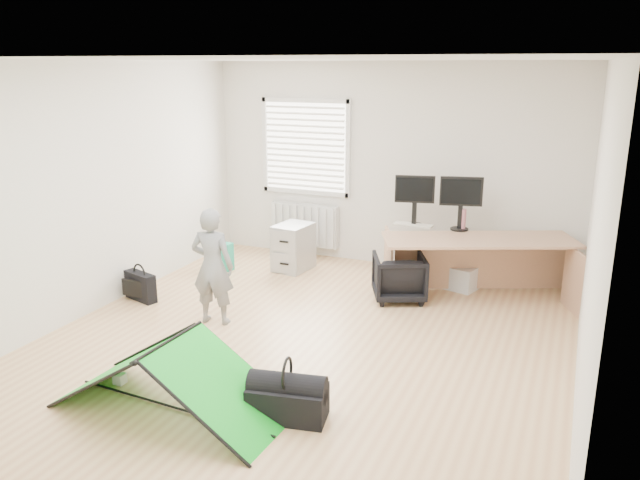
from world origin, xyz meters
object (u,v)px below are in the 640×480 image
at_px(monitor_right, 460,211).
at_px(office_chair, 399,277).
at_px(thermos, 463,219).
at_px(laptop_bag, 141,286).
at_px(storage_crate, 457,276).
at_px(person, 213,266).
at_px(filing_cabinet, 293,247).
at_px(duffel_bag, 287,402).
at_px(kite, 170,376).
at_px(monitor_left, 414,207).
at_px(desk, 477,269).

bearing_deg(monitor_right, office_chair, -144.52).
xyz_separation_m(thermos, laptop_bag, (-3.34, -1.86, -0.70)).
bearing_deg(monitor_right, storage_crate, 79.11).
bearing_deg(storage_crate, person, -135.85).
bearing_deg(monitor_right, filing_cabinet, 169.21).
xyz_separation_m(thermos, duffel_bag, (-0.67, -3.45, -0.73)).
relative_size(office_chair, kite, 0.31).
height_order(person, storage_crate, person).
relative_size(kite, storage_crate, 3.68).
relative_size(thermos, duffel_bag, 0.42).
relative_size(monitor_left, storage_crate, 0.93).
bearing_deg(monitor_left, kite, -118.11).
bearing_deg(desk, filing_cabinet, 152.31).
relative_size(desk, monitor_left, 4.54).
bearing_deg(monitor_right, duffel_bag, -114.46).
relative_size(desk, office_chair, 3.64).
bearing_deg(desk, laptop_bag, 179.62).
bearing_deg(office_chair, kite, 47.74).
height_order(desk, duffel_bag, desk).
distance_m(monitor_right, person, 3.00).
xyz_separation_m(desk, duffel_bag, (-0.92, -3.14, -0.24)).
bearing_deg(monitor_left, filing_cabinet, 171.17).
distance_m(desk, duffel_bag, 3.28).
height_order(monitor_left, duffel_bag, monitor_left).
bearing_deg(duffel_bag, person, 127.26).
xyz_separation_m(kite, laptop_bag, (-1.77, 1.84, -0.13)).
height_order(thermos, kite, thermos).
bearing_deg(laptop_bag, kite, -29.46).
distance_m(monitor_right, storage_crate, 0.83).
bearing_deg(desk, duffel_bag, -130.01).
bearing_deg(desk, office_chair, 178.90).
height_order(monitor_right, person, person).
height_order(monitor_right, storage_crate, monitor_right).
distance_m(monitor_left, kite, 3.87).
height_order(filing_cabinet, office_chair, filing_cabinet).
height_order(person, laptop_bag, person).
bearing_deg(office_chair, monitor_right, -154.73).
distance_m(kite, storage_crate, 4.03).
bearing_deg(monitor_right, desk, -59.40).
distance_m(desk, laptop_bag, 3.92).
bearing_deg(monitor_left, laptop_bag, -159.41).
bearing_deg(person, monitor_left, -136.84).
bearing_deg(laptop_bag, monitor_left, 50.55).
xyz_separation_m(filing_cabinet, storage_crate, (2.15, 0.16, -0.17)).
bearing_deg(kite, duffel_bag, 18.35).
height_order(filing_cabinet, duffel_bag, filing_cabinet).
bearing_deg(desk, monitor_left, 137.20).
distance_m(person, duffel_bag, 2.12).
height_order(desk, laptop_bag, desk).
xyz_separation_m(desk, laptop_bag, (-3.59, -1.55, -0.20)).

